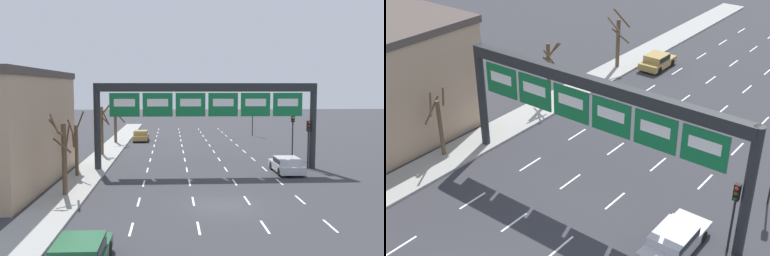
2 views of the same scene
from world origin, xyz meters
The scene contains 8 objects.
lane_dashes centered at (0.00, 13.50, 0.00)m, with size 10.02×67.00×0.01m.
sign_gantry centered at (0.00, 11.03, 5.67)m, with size 18.65×0.70×7.25m.
car_silver centered at (6.38, 9.30, 0.69)m, with size 1.99×4.52×1.28m.
car_gold centered at (-6.82, 30.56, 0.74)m, with size 1.89×3.93×1.38m.
traffic_light_mid_block centered at (8.60, 10.81, 2.96)m, with size 0.30×0.35×4.12m.
tree_bare_closest centered at (-9.88, 18.92, 2.89)m, with size 1.67×1.68×4.95m.
tree_bare_second centered at (-10.24, 8.34, 2.45)m, with size 1.37×1.39×4.96m.
tree_bare_furthest centered at (-9.69, 28.28, 2.75)m, with size 2.03×1.45×5.69m.
Camera 2 is at (15.28, -10.45, 18.39)m, focal length 50.00 mm.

